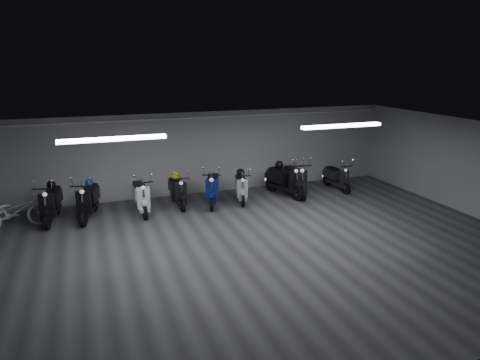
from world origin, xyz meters
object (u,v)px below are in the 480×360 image
object	(u,v)px
scooter_4	(212,183)
bicycle	(13,208)
scooter_0	(50,198)
scooter_6	(241,183)
scooter_8	(295,174)
helmet_0	(51,185)
helmet_2	(89,183)
scooter_7	(284,175)
scooter_1	(88,195)
helmet_4	(175,176)
helmet_1	(241,173)
scooter_9	(337,173)
scooter_2	(141,191)
helmet_3	(279,165)
scooter_3	(177,186)

from	to	relation	value
scooter_4	bicycle	size ratio (longest dim) A/B	0.99
scooter_0	scooter_6	bearing A→B (deg)	8.11
scooter_8	helmet_0	world-z (taller)	scooter_8
bicycle	helmet_2	bearing A→B (deg)	-91.75
scooter_0	scooter_7	bearing A→B (deg)	8.79
scooter_1	helmet_4	world-z (taller)	scooter_1
helmet_1	bicycle	bearing A→B (deg)	-176.31
scooter_0	scooter_9	xyz separation A→B (m)	(9.32, -0.02, -0.11)
scooter_1	scooter_2	size ratio (longest dim) A/B	1.04
helmet_0	helmet_2	size ratio (longest dim) A/B	1.10
bicycle	helmet_3	bearing A→B (deg)	-101.04
scooter_8	helmet_4	size ratio (longest dim) A/B	7.14
scooter_7	helmet_2	distance (m)	6.22
scooter_3	helmet_3	distance (m)	3.56
scooter_2	scooter_6	bearing A→B (deg)	-0.35
scooter_4	bicycle	xyz separation A→B (m)	(-5.66, -0.20, -0.09)
scooter_2	scooter_9	world-z (taller)	scooter_2
helmet_1	helmet_4	world-z (taller)	helmet_4
scooter_2	scooter_4	world-z (taller)	scooter_4
scooter_4	helmet_2	size ratio (longest dim) A/B	8.07
scooter_0	scooter_3	bearing A→B (deg)	11.05
scooter_0	helmet_1	xyz separation A→B (m)	(5.76, 0.14, 0.19)
scooter_4	helmet_2	world-z (taller)	scooter_4
scooter_9	scooter_6	bearing A→B (deg)	176.92
scooter_3	helmet_3	world-z (taller)	scooter_3
scooter_7	scooter_8	size ratio (longest dim) A/B	0.99
scooter_0	bicycle	bearing A→B (deg)	-153.40
scooter_9	bicycle	size ratio (longest dim) A/B	0.86
scooter_4	helmet_0	world-z (taller)	scooter_4
scooter_3	bicycle	xyz separation A→B (m)	(-4.59, -0.43, -0.03)
scooter_1	scooter_7	world-z (taller)	scooter_7
scooter_3	helmet_1	distance (m)	2.12
scooter_2	helmet_4	bearing A→B (deg)	22.56
helmet_1	scooter_4	bearing A→B (deg)	-167.15
helmet_1	helmet_3	size ratio (longest dim) A/B	0.96
scooter_9	helmet_3	bearing A→B (deg)	169.13
scooter_0	helmet_1	distance (m)	5.77
scooter_7	helmet_3	size ratio (longest dim) A/B	6.77
scooter_1	bicycle	bearing A→B (deg)	-159.53
scooter_8	scooter_0	bearing A→B (deg)	-176.14
scooter_6	helmet_2	xyz separation A→B (m)	(-4.64, 0.25, 0.38)
helmet_2	bicycle	bearing A→B (deg)	-167.01
scooter_0	helmet_3	size ratio (longest dim) A/B	6.72
scooter_7	helmet_0	xyz separation A→B (m)	(-7.23, 0.29, 0.29)
scooter_4	helmet_1	xyz separation A→B (m)	(1.03, 0.23, 0.20)
scooter_0	helmet_4	xyz separation A→B (m)	(3.65, 0.37, 0.22)
scooter_1	helmet_2	world-z (taller)	scooter_1
scooter_1	scooter_3	xyz separation A→B (m)	(2.66, 0.23, -0.07)
scooter_0	scooter_3	size ratio (longest dim) A/B	1.11
scooter_1	scooter_4	bearing A→B (deg)	14.46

